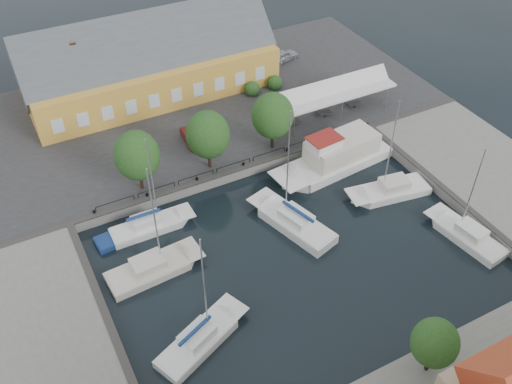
% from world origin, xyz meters
% --- Properties ---
extents(ground, '(140.00, 140.00, 0.00)m').
position_xyz_m(ground, '(0.00, 0.00, 0.00)').
color(ground, black).
rests_on(ground, ground).
extents(north_quay, '(56.00, 26.00, 1.00)m').
position_xyz_m(north_quay, '(0.00, 23.00, 0.50)').
color(north_quay, '#2D2D30').
rests_on(north_quay, ground).
extents(west_quay, '(12.00, 24.00, 1.00)m').
position_xyz_m(west_quay, '(-22.00, -2.00, 0.50)').
color(west_quay, slate).
rests_on(west_quay, ground).
extents(east_quay, '(12.00, 24.00, 1.00)m').
position_xyz_m(east_quay, '(22.00, -2.00, 0.50)').
color(east_quay, slate).
rests_on(east_quay, ground).
extents(quay_edge_fittings, '(56.00, 24.72, 0.40)m').
position_xyz_m(quay_edge_fittings, '(0.02, 4.75, 1.06)').
color(quay_edge_fittings, '#383533').
rests_on(quay_edge_fittings, north_quay).
extents(warehouse, '(28.56, 14.00, 9.55)m').
position_xyz_m(warehouse, '(-2.60, 28.36, 4.43)').
color(warehouse, gold).
rests_on(warehouse, north_quay).
extents(tent_canopy, '(14.00, 4.00, 2.83)m').
position_xyz_m(tent_canopy, '(14.00, 14.50, 3.68)').
color(tent_canopy, silver).
rests_on(tent_canopy, north_quay).
extents(quay_trees, '(18.20, 4.20, 6.30)m').
position_xyz_m(quay_trees, '(-2.00, 12.00, 4.88)').
color(quay_trees, black).
rests_on(quay_trees, north_quay).
extents(car_silver, '(4.58, 2.72, 1.46)m').
position_xyz_m(car_silver, '(15.16, 27.58, 1.73)').
color(car_silver, '#B4B6BC').
rests_on(car_silver, north_quay).
extents(car_red, '(1.49, 3.77, 1.22)m').
position_xyz_m(car_red, '(-2.05, 16.69, 1.61)').
color(car_red, maroon).
rests_on(car_red, north_quay).
extents(center_sailboat, '(5.09, 9.34, 12.46)m').
position_xyz_m(center_sailboat, '(1.55, 1.84, 0.36)').
color(center_sailboat, white).
rests_on(center_sailboat, ground).
extents(trawler, '(13.60, 5.22, 5.00)m').
position_xyz_m(trawler, '(9.84, 7.40, 1.02)').
color(trawler, white).
rests_on(trawler, ground).
extents(east_boat_b, '(8.45, 3.90, 11.18)m').
position_xyz_m(east_boat_b, '(12.05, 1.33, 0.26)').
color(east_boat_b, white).
rests_on(east_boat_b, ground).
extents(east_boat_c, '(3.46, 7.94, 9.97)m').
position_xyz_m(east_boat_c, '(14.28, -6.61, 0.26)').
color(east_boat_c, white).
rests_on(east_boat_c, ground).
extents(west_boat_a, '(7.73, 2.26, 10.31)m').
position_xyz_m(west_boat_a, '(-9.92, 7.39, 0.27)').
color(west_boat_a, white).
rests_on(west_boat_a, ground).
extents(west_boat_b, '(8.39, 3.38, 11.21)m').
position_xyz_m(west_boat_b, '(-11.47, 2.51, 0.26)').
color(west_boat_b, beige).
rests_on(west_boat_b, ground).
extents(west_boat_d, '(8.25, 5.38, 10.83)m').
position_xyz_m(west_boat_d, '(-10.67, -5.64, 0.27)').
color(west_boat_d, white).
rests_on(west_boat_d, ground).
extents(launch_nw, '(5.04, 2.29, 0.88)m').
position_xyz_m(launch_nw, '(-12.60, 7.48, 0.09)').
color(launch_nw, navy).
rests_on(launch_nw, ground).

